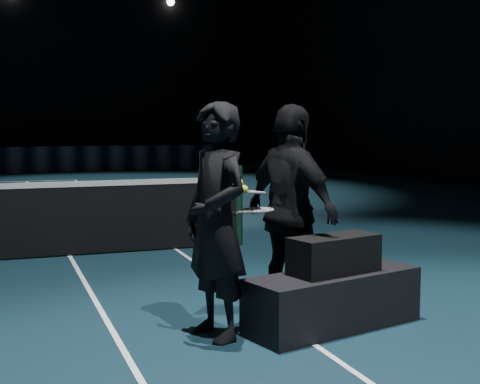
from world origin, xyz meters
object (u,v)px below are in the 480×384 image
object	(u,v)px
racket_upper	(250,192)
tennis_balls	(240,187)
player_a	(216,221)
player_b	(291,211)
player_bench	(334,300)
racket_lower	(258,210)
racket_bag	(334,254)

from	to	relation	value
racket_upper	tennis_balls	bearing A→B (deg)	-170.43
racket_upper	tennis_balls	world-z (taller)	tennis_balls
player_a	tennis_balls	bearing A→B (deg)	97.63
player_a	tennis_balls	distance (m)	0.35
player_a	player_b	bearing A→B (deg)	96.51
player_b	tennis_balls	xyz separation A→B (m)	(-0.55, -0.22, 0.25)
player_b	tennis_balls	world-z (taller)	player_b
player_bench	racket_lower	distance (m)	0.96
tennis_balls	player_a	bearing A→B (deg)	-156.41
racket_lower	racket_upper	world-z (taller)	racket_upper
player_bench	player_a	xyz separation A→B (m)	(-0.98, 0.10, 0.69)
player_b	racket_lower	xyz separation A→B (m)	(-0.37, -0.15, 0.05)
player_bench	racket_lower	bearing A→B (deg)	139.94
player_bench	racket_bag	xyz separation A→B (m)	(0.00, -0.00, 0.38)
racket_lower	player_a	bearing A→B (deg)	-180.00
racket_lower	racket_upper	xyz separation A→B (m)	(-0.06, 0.02, 0.15)
player_bench	racket_upper	distance (m)	1.12
player_b	racket_upper	world-z (taller)	player_b
racket_lower	racket_bag	bearing A→B (deg)	-48.12
racket_bag	player_a	size ratio (longest dim) A/B	0.41
player_bench	player_b	world-z (taller)	player_b
racket_bag	tennis_balls	xyz separation A→B (m)	(-0.74, 0.20, 0.56)
player_bench	racket_lower	world-z (taller)	racket_lower
racket_bag	player_b	bearing A→B (deg)	99.98
racket_bag	racket_lower	bearing A→B (deg)	139.94
racket_lower	tennis_balls	bearing A→B (deg)	178.53
racket_upper	tennis_balls	xyz separation A→B (m)	(-0.12, -0.09, 0.05)
player_a	tennis_balls	size ratio (longest dim) A/B	15.32
racket_bag	player_bench	bearing A→B (deg)	75.59
player_b	racket_upper	xyz separation A→B (m)	(-0.43, -0.13, 0.20)
player_b	racket_upper	bearing A→B (deg)	91.23
player_a	racket_upper	world-z (taller)	player_a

